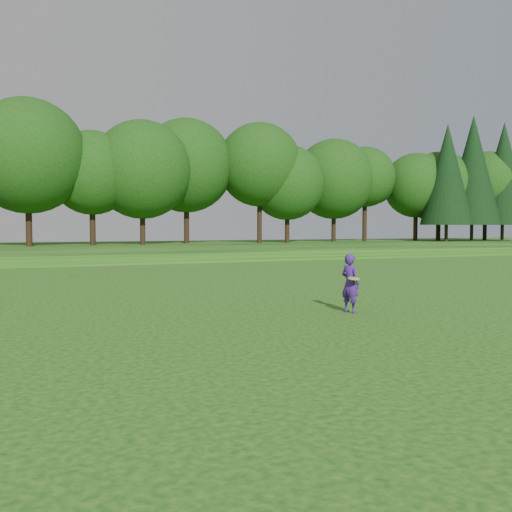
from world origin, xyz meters
name	(u,v)px	position (x,y,z in m)	size (l,w,h in m)	color
ground	(327,305)	(0.00, 0.00, 0.00)	(140.00, 140.00, 0.00)	#0D4610
berm	(125,250)	(0.00, 34.00, 0.30)	(130.00, 30.00, 0.60)	#0D4610
walking_path	(164,263)	(0.00, 20.00, 0.02)	(130.00, 1.60, 0.04)	gray
treeline	(117,161)	(0.00, 38.00, 8.10)	(104.00, 7.00, 15.00)	#153E0E
woman	(350,283)	(-0.09, -1.39, 0.77)	(0.52, 0.79, 1.53)	#401C7E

